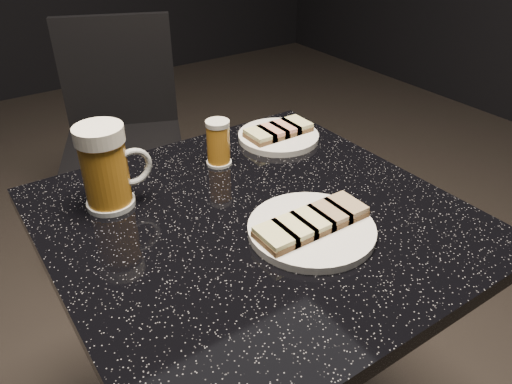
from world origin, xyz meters
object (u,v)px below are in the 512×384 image
Objects in this scene: plate_small at (278,137)px; table at (256,313)px; chair at (123,128)px; beer_mug at (106,167)px; plate_large at (311,229)px; beer_tumbler at (218,143)px.

plate_small is 0.25× the size of table.
chair is at bearing 83.24° from table.
plate_small is 1.18× the size of beer_mug.
plate_large is at bearing -63.03° from table.
table is 7.65× the size of beer_tumbler.
beer_tumbler reaches higher than plate_large.
beer_mug is (-0.25, 0.28, 0.07)m from plate_large.
table is 0.42m from beer_mug.
table is at bearing -102.50° from beer_tumbler.
chair is (0.32, 0.85, -0.33)m from beer_mug.
plate_large is 0.30m from beer_tumbler.
beer_mug is at bearing -173.42° from plate_small.
chair is (-0.10, 0.80, -0.26)m from plate_small.
chair is (0.12, 1.03, -0.01)m from table.
table is 0.86× the size of chair.
beer_mug is 0.25m from beer_tumbler.
plate_large is 1.16m from chair.
beer_mug is 1.61× the size of beer_tumbler.
plate_large is at bearing -89.38° from beer_tumbler.
beer_tumbler is (0.05, 0.21, 0.29)m from table.
plate_large is at bearing -117.81° from plate_small.
table is at bearing -42.17° from beer_mug.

